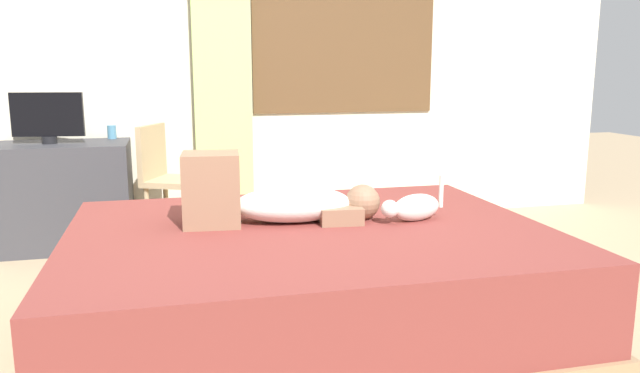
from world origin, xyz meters
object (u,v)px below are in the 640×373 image
Objects in this scene: bed at (310,282)px; chair_by_desk at (166,174)px; cat at (413,207)px; desk at (65,195)px; cup at (112,132)px; person_lying at (272,199)px; tv_monitor at (48,117)px.

chair_by_desk reaches higher than bed.
cat is 0.39× the size of desk.
cat is 2.57m from cup.
person_lying is 0.68m from cat.
person_lying is 1.97× the size of tv_monitor.
tv_monitor reaches higher than desk.
bed is 2.37× the size of person_lying.
cat is at bearing -0.26° from bed.
chair_by_desk is at bearing -38.80° from cup.
cup is (0.39, 0.20, -0.13)m from tv_monitor.
cup is (-1.02, 2.06, 0.53)m from bed.
desk is 0.72m from chair_by_desk.
tv_monitor reaches higher than chair_by_desk.
person_lying is at bearing -65.67° from cup.
desk is (-1.86, 1.86, -0.22)m from cat.
tv_monitor is (-1.41, 1.86, 0.66)m from bed.
bed is 2.49× the size of desk.
person_lying is at bearing -53.70° from tv_monitor.
cat is 2.64m from desk.
chair_by_desk is (-1.16, 1.76, -0.09)m from cat.
cat reaches higher than bed.
tv_monitor is at bearing 136.01° from cat.
cup is at bearing 116.35° from bed.
desk is 0.57m from cup.
tv_monitor reaches higher than bed.
desk is (-1.35, 1.86, 0.11)m from bed.
person_lying is 2.69× the size of cat.
bed is 2.60× the size of chair_by_desk.
person_lying is 1.71m from chair_by_desk.
bed is 2.43m from tv_monitor.
person_lying is at bearing -72.97° from chair_by_desk.
cat is at bearing -56.69° from chair_by_desk.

